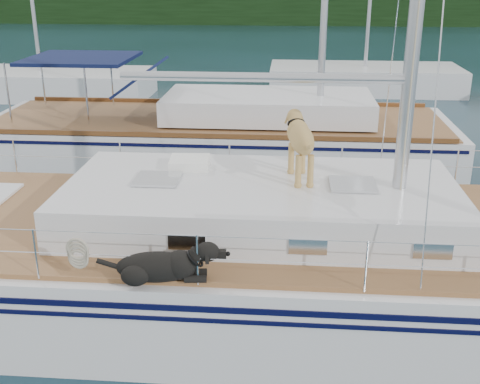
{
  "coord_description": "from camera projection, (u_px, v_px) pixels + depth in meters",
  "views": [
    {
      "loc": [
        1.14,
        -7.51,
        4.5
      ],
      "look_at": [
        0.5,
        0.2,
        1.6
      ],
      "focal_mm": 45.0,
      "sensor_mm": 36.0,
      "label": 1
    }
  ],
  "objects": [
    {
      "name": "bg_boat_west",
      "position": [
        42.0,
        84.0,
        22.2
      ],
      "size": [
        8.0,
        3.0,
        11.65
      ],
      "color": "silver",
      "rests_on": "ground"
    },
    {
      "name": "bg_boat_center",
      "position": [
        364.0,
        79.0,
        23.14
      ],
      "size": [
        7.2,
        3.0,
        11.65
      ],
      "color": "silver",
      "rests_on": "ground"
    },
    {
      "name": "ground",
      "position": [
        204.0,
        300.0,
        8.67
      ],
      "size": [
        120.0,
        120.0,
        0.0
      ],
      "primitive_type": "plane",
      "color": "black",
      "rests_on": "ground"
    },
    {
      "name": "shore_bank",
      "position": [
        278.0,
        16.0,
        51.58
      ],
      "size": [
        92.0,
        1.0,
        1.2
      ],
      "primitive_type": "cube",
      "color": "#595147",
      "rests_on": "ground"
    },
    {
      "name": "main_sailboat",
      "position": [
        210.0,
        258.0,
        8.42
      ],
      "size": [
        12.0,
        3.86,
        14.01
      ],
      "color": "silver",
      "rests_on": "ground"
    },
    {
      "name": "neighbor_sailboat",
      "position": [
        222.0,
        139.0,
        14.44
      ],
      "size": [
        11.0,
        3.5,
        13.3
      ],
      "color": "silver",
      "rests_on": "ground"
    }
  ]
}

